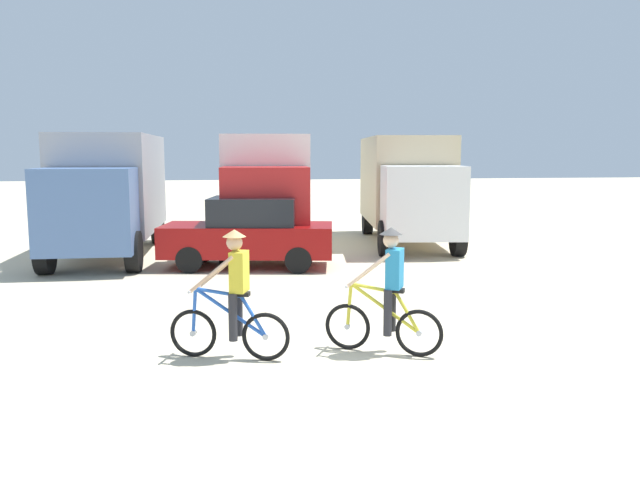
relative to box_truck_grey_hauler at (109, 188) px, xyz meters
name	(u,v)px	position (x,y,z in m)	size (l,w,h in m)	color
ground_plane	(374,345)	(5.28, -9.43, -1.87)	(120.00, 120.00, 0.00)	beige
box_truck_grey_hauler	(109,188)	(0.00, 0.00, 0.00)	(2.51, 6.80, 3.35)	#9E9EA3
box_truck_white_box	(266,186)	(4.39, 0.67, 0.00)	(2.86, 6.91, 3.35)	white
box_truck_tan_camper	(407,184)	(8.90, 1.28, 0.00)	(3.18, 6.99, 3.35)	#CCB78E
sedan_parked	(249,232)	(3.74, -2.49, -0.99)	(4.44, 2.46, 1.76)	maroon
cyclist_orange_shirt	(233,299)	(3.18, -9.75, -1.03)	(1.66, 0.71, 1.82)	black
cyclist_cowboy_hat	(387,295)	(5.36, -9.83, -1.03)	(1.56, 0.89, 1.82)	black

